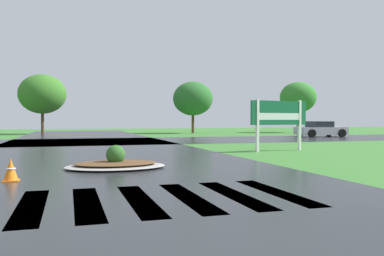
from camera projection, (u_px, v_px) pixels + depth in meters
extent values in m
cube|color=#232628|center=(110.00, 166.00, 12.45)|extent=(10.02, 80.00, 0.01)
cube|color=#232628|center=(88.00, 142.00, 26.05)|extent=(90.00, 9.02, 0.01)
cube|color=white|center=(31.00, 206.00, 6.68)|extent=(0.45, 3.03, 0.01)
cube|color=white|center=(87.00, 203.00, 6.94)|extent=(0.45, 3.03, 0.01)
cube|color=white|center=(139.00, 200.00, 7.20)|extent=(0.45, 3.03, 0.01)
cube|color=white|center=(188.00, 197.00, 7.47)|extent=(0.45, 3.03, 0.01)
cube|color=white|center=(233.00, 194.00, 7.73)|extent=(0.45, 3.03, 0.01)
cube|color=white|center=(276.00, 192.00, 7.99)|extent=(0.45, 3.03, 0.01)
cube|color=white|center=(300.00, 125.00, 18.71)|extent=(0.14, 0.14, 2.31)
cube|color=white|center=(257.00, 126.00, 17.64)|extent=(0.14, 0.14, 2.31)
cube|color=#145938|center=(279.00, 113.00, 18.16)|extent=(3.02, 0.61, 1.07)
cube|color=white|center=(279.00, 116.00, 18.17)|extent=(2.30, 0.49, 0.30)
ellipsoid|color=#9E9B93|center=(116.00, 166.00, 11.90)|extent=(2.92, 2.08, 0.12)
ellipsoid|color=brown|center=(116.00, 163.00, 11.89)|extent=(2.39, 1.71, 0.10)
sphere|color=#2D6023|center=(116.00, 155.00, 11.89)|extent=(0.56, 0.56, 0.56)
cube|color=#B7B7BF|center=(321.00, 131.00, 33.48)|extent=(4.07, 2.15, 0.62)
cube|color=#1E232B|center=(319.00, 124.00, 33.44)|extent=(1.84, 1.77, 0.47)
cylinder|color=black|center=(329.00, 132.00, 34.74)|extent=(0.65, 0.26, 0.64)
cylinder|color=black|center=(342.00, 133.00, 32.84)|extent=(0.65, 0.26, 0.64)
cylinder|color=black|center=(300.00, 133.00, 34.13)|extent=(0.65, 0.26, 0.64)
cylinder|color=black|center=(312.00, 133.00, 32.23)|extent=(0.65, 0.26, 0.64)
cone|color=orange|center=(11.00, 170.00, 9.38)|extent=(0.34, 0.34, 0.53)
torus|color=white|center=(11.00, 169.00, 9.38)|extent=(0.22, 0.22, 0.04)
cube|color=orange|center=(11.00, 181.00, 9.39)|extent=(0.36, 0.36, 0.03)
cylinder|color=#4C3823|center=(43.00, 122.00, 38.90)|extent=(0.28, 0.28, 2.30)
ellipsoid|color=#367125|center=(42.00, 94.00, 38.84)|extent=(4.44, 4.44, 3.77)
cylinder|color=#4C3823|center=(193.00, 123.00, 41.65)|extent=(0.28, 0.28, 2.13)
ellipsoid|color=#2A672A|center=(193.00, 99.00, 41.60)|extent=(4.09, 4.09, 3.47)
cylinder|color=#4C3823|center=(298.00, 121.00, 44.23)|extent=(0.28, 0.28, 2.47)
ellipsoid|color=#327A2C|center=(298.00, 97.00, 44.18)|extent=(3.91, 3.91, 3.33)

